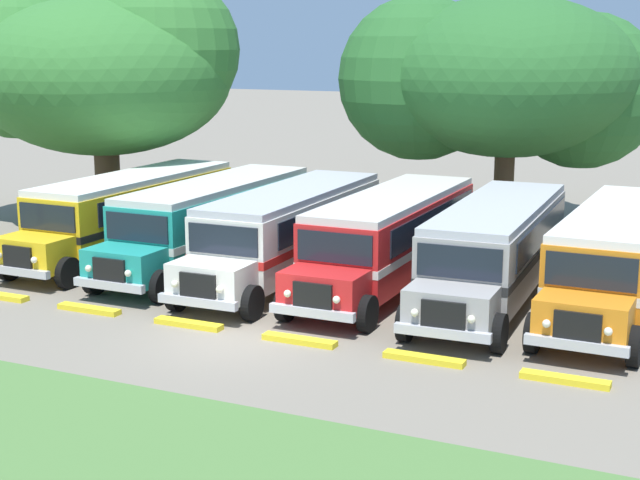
% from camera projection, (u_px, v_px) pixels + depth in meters
% --- Properties ---
extents(ground_plane, '(220.00, 220.00, 0.00)m').
position_uv_depth(ground_plane, '(234.00, 339.00, 24.07)').
color(ground_plane, slate).
extents(parked_bus_slot_0, '(2.75, 10.85, 2.82)m').
position_uv_depth(parked_bus_slot_0, '(131.00, 210.00, 33.49)').
color(parked_bus_slot_0, yellow).
rests_on(parked_bus_slot_0, ground_plane).
extents(parked_bus_slot_1, '(2.68, 10.84, 2.82)m').
position_uv_depth(parked_bus_slot_1, '(213.00, 219.00, 31.89)').
color(parked_bus_slot_1, teal).
rests_on(parked_bus_slot_1, ground_plane).
extents(parked_bus_slot_2, '(2.88, 10.86, 2.82)m').
position_uv_depth(parked_bus_slot_2, '(290.00, 229.00, 30.22)').
color(parked_bus_slot_2, silver).
rests_on(parked_bus_slot_2, ground_plane).
extents(parked_bus_slot_3, '(2.74, 10.85, 2.82)m').
position_uv_depth(parked_bus_slot_3, '(390.00, 235.00, 29.20)').
color(parked_bus_slot_3, red).
rests_on(parked_bus_slot_3, ground_plane).
extents(parked_bus_slot_4, '(3.05, 10.89, 2.82)m').
position_uv_depth(parked_bus_slot_4, '(495.00, 247.00, 27.59)').
color(parked_bus_slot_4, '#9E9993').
rests_on(parked_bus_slot_4, ground_plane).
extents(parked_bus_slot_5, '(2.79, 10.85, 2.82)m').
position_uv_depth(parked_bus_slot_5, '(617.00, 254.00, 26.56)').
color(parked_bus_slot_5, orange).
rests_on(parked_bus_slot_5, ground_plane).
extents(curb_wheelstop_1, '(2.00, 0.36, 0.15)m').
position_uv_depth(curb_wheelstop_1, '(89.00, 309.00, 26.52)').
color(curb_wheelstop_1, yellow).
rests_on(curb_wheelstop_1, ground_plane).
extents(curb_wheelstop_2, '(2.00, 0.36, 0.15)m').
position_uv_depth(curb_wheelstop_2, '(189.00, 324.00, 25.14)').
color(curb_wheelstop_2, yellow).
rests_on(curb_wheelstop_2, ground_plane).
extents(curb_wheelstop_3, '(2.00, 0.36, 0.15)m').
position_uv_depth(curb_wheelstop_3, '(299.00, 340.00, 23.77)').
color(curb_wheelstop_3, yellow).
rests_on(curb_wheelstop_3, ground_plane).
extents(curb_wheelstop_4, '(2.00, 0.36, 0.15)m').
position_uv_depth(curb_wheelstop_4, '(424.00, 359.00, 22.39)').
color(curb_wheelstop_4, yellow).
rests_on(curb_wheelstop_4, ground_plane).
extents(curb_wheelstop_5, '(2.00, 0.36, 0.15)m').
position_uv_depth(curb_wheelstop_5, '(565.00, 379.00, 21.02)').
color(curb_wheelstop_5, yellow).
rests_on(curb_wheelstop_5, ground_plane).
extents(broad_shade_tree, '(12.40, 11.12, 9.32)m').
position_uv_depth(broad_shade_tree, '(504.00, 79.00, 37.28)').
color(broad_shade_tree, brown).
rests_on(broad_shade_tree, ground_plane).
extents(secondary_tree, '(12.03, 10.54, 10.33)m').
position_uv_depth(secondary_tree, '(102.00, 69.00, 38.55)').
color(secondary_tree, brown).
rests_on(secondary_tree, ground_plane).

